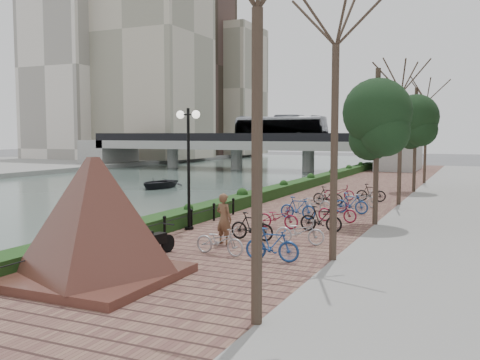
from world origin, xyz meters
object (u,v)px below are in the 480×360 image
Objects in this scene: granite_monument at (95,218)px; boat at (158,183)px; motorcycle at (155,241)px; lamppost at (188,142)px; pedestrian at (224,219)px.

boat is (-14.23, 24.81, -1.69)m from granite_monument.
motorcycle is 0.38× the size of boat.
lamppost is 3.17× the size of motorcycle.
motorcycle reaches higher than boat.
pedestrian reaches higher than boat.
boat is at bearing 119.84° from granite_monument.
motorcycle is at bearing -54.71° from boat.
granite_monument is 3.20× the size of pedestrian.
granite_monument reaches higher than pedestrian.
lamppost reaches higher than boat.
granite_monument is at bearing -78.52° from lamppost.
boat is at bearing 126.30° from lamppost.
granite_monument is at bearing -57.69° from boat.
lamppost reaches higher than motorcycle.
pedestrian reaches higher than motorcycle.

